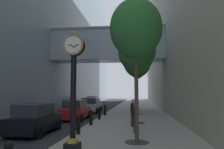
# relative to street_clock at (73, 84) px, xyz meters

# --- Properties ---
(ground_plane) EXTENTS (110.00, 110.00, 0.00)m
(ground_plane) POSITION_rel_street_clock_xyz_m (-1.15, 20.27, -2.70)
(ground_plane) COLOR #262628
(ground_plane) RESTS_ON ground
(sidewalk_right) EXTENTS (6.69, 80.00, 0.14)m
(sidewalk_right) POSITION_rel_street_clock_xyz_m (2.20, 23.27, -2.63)
(sidewalk_right) COLOR #9E998E
(sidewalk_right) RESTS_ON ground
(building_block_left) EXTENTS (22.63, 80.00, 32.34)m
(building_block_left) POSITION_rel_street_clock_xyz_m (-12.20, 23.23, 13.42)
(building_block_left) COLOR #849EB2
(building_block_left) RESTS_ON ground
(street_clock) EXTENTS (0.84, 0.55, 4.65)m
(street_clock) POSITION_rel_street_clock_xyz_m (0.00, 0.00, 0.00)
(street_clock) COLOR black
(street_clock) RESTS_ON sidewalk_right
(bollard_third) EXTENTS (0.23, 0.23, 1.03)m
(bollard_third) POSITION_rel_street_clock_xyz_m (-0.76, 3.52, -2.02)
(bollard_third) COLOR black
(bollard_third) RESTS_ON sidewalk_right
(bollard_fourth) EXTENTS (0.23, 0.23, 1.03)m
(bollard_fourth) POSITION_rel_street_clock_xyz_m (-0.76, 6.72, -2.02)
(bollard_fourth) COLOR black
(bollard_fourth) RESTS_ON sidewalk_right
(bollard_fifth) EXTENTS (0.23, 0.23, 1.03)m
(bollard_fifth) POSITION_rel_street_clock_xyz_m (-0.76, 9.92, -2.02)
(bollard_fifth) COLOR black
(bollard_fifth) RESTS_ON sidewalk_right
(bollard_sixth) EXTENTS (0.23, 0.23, 1.03)m
(bollard_sixth) POSITION_rel_street_clock_xyz_m (-0.76, 13.12, -2.02)
(bollard_sixth) COLOR black
(bollard_sixth) RESTS_ON sidewalk_right
(street_tree_near) EXTENTS (2.46, 2.46, 6.65)m
(street_tree_near) POSITION_rel_street_clock_xyz_m (2.39, 1.93, 2.65)
(street_tree_near) COLOR #333335
(street_tree_near) RESTS_ON sidewalk_right
(street_tree_mid_near) EXTENTS (2.87, 2.87, 7.07)m
(street_tree_mid_near) POSITION_rel_street_clock_xyz_m (2.39, 8.32, 2.84)
(street_tree_mid_near) COLOR #333335
(street_tree_mid_near) RESTS_ON sidewalk_right
(street_tree_mid_far) EXTENTS (2.89, 2.89, 7.13)m
(street_tree_mid_far) POSITION_rel_street_clock_xyz_m (2.39, 14.71, 2.90)
(street_tree_mid_far) COLOR #333335
(street_tree_mid_far) RESTS_ON sidewalk_right
(street_tree_far) EXTENTS (1.83, 1.83, 6.18)m
(street_tree_far) POSITION_rel_street_clock_xyz_m (2.39, 21.10, 2.49)
(street_tree_far) COLOR #333335
(street_tree_far) RESTS_ON sidewalk_right
(pedestrian_walking) EXTENTS (0.47, 0.47, 1.67)m
(pedestrian_walking) POSITION_rel_street_clock_xyz_m (2.32, 4.32, -1.67)
(pedestrian_walking) COLOR #23232D
(pedestrian_walking) RESTS_ON sidewalk_right
(pedestrian_by_clock) EXTENTS (0.36, 0.36, 1.80)m
(pedestrian_by_clock) POSITION_rel_street_clock_xyz_m (2.12, 6.49, -1.60)
(pedestrian_by_clock) COLOR #23232D
(pedestrian_by_clock) RESTS_ON sidewalk_right
(car_black_near) EXTENTS (1.99, 4.09, 1.73)m
(car_black_near) POSITION_rel_street_clock_xyz_m (-3.48, 3.99, -1.86)
(car_black_near) COLOR black
(car_black_near) RESTS_ON ground
(car_silver_mid) EXTENTS (2.12, 4.56, 1.75)m
(car_silver_mid) POSITION_rel_street_clock_xyz_m (-3.18, 17.70, -1.85)
(car_silver_mid) COLOR #B7BABF
(car_silver_mid) RESTS_ON ground
(car_grey_far) EXTENTS (2.08, 4.51, 1.68)m
(car_grey_far) POSITION_rel_street_clock_xyz_m (-5.66, 30.71, -1.88)
(car_grey_far) COLOR slate
(car_grey_far) RESTS_ON ground
(car_red_trailing) EXTENTS (1.95, 4.27, 1.73)m
(car_red_trailing) POSITION_rel_street_clock_xyz_m (-2.99, 10.57, -1.86)
(car_red_trailing) COLOR #AD191E
(car_red_trailing) RESTS_ON ground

